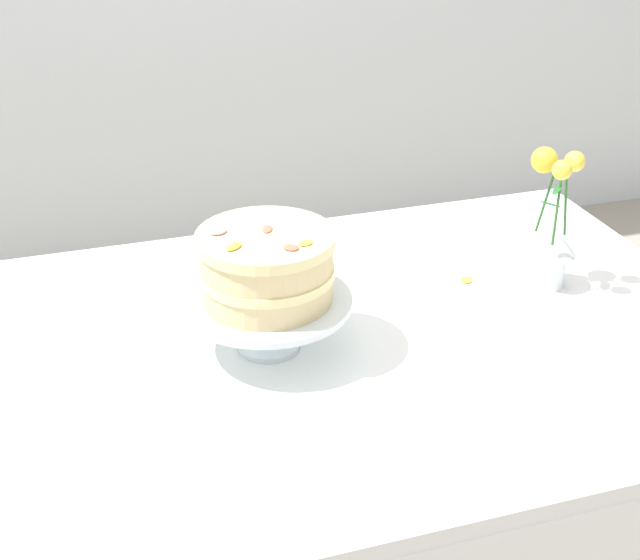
{
  "coord_description": "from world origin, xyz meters",
  "views": [
    {
      "loc": [
        -0.48,
        -1.31,
        1.59
      ],
      "look_at": [
        -0.06,
        0.0,
        0.86
      ],
      "focal_mm": 50.99,
      "sensor_mm": 36.0,
      "label": 1
    }
  ],
  "objects_px": {
    "cake_stand": "(267,306)",
    "flower_vase": "(553,230)",
    "dining_table": "(358,386)",
    "layer_cake": "(266,266)"
  },
  "relations": [
    {
      "from": "cake_stand",
      "to": "flower_vase",
      "type": "bearing_deg",
      "value": 5.88
    },
    {
      "from": "cake_stand",
      "to": "flower_vase",
      "type": "height_order",
      "value": "flower_vase"
    },
    {
      "from": "dining_table",
      "to": "layer_cake",
      "type": "xyz_separation_m",
      "value": [
        -0.16,
        0.03,
        0.25
      ]
    },
    {
      "from": "dining_table",
      "to": "cake_stand",
      "type": "height_order",
      "value": "cake_stand"
    },
    {
      "from": "dining_table",
      "to": "cake_stand",
      "type": "distance_m",
      "value": 0.24
    },
    {
      "from": "dining_table",
      "to": "flower_vase",
      "type": "height_order",
      "value": "flower_vase"
    },
    {
      "from": "layer_cake",
      "to": "dining_table",
      "type": "bearing_deg",
      "value": -11.5
    },
    {
      "from": "layer_cake",
      "to": "flower_vase",
      "type": "distance_m",
      "value": 0.59
    },
    {
      "from": "dining_table",
      "to": "flower_vase",
      "type": "distance_m",
      "value": 0.48
    },
    {
      "from": "dining_table",
      "to": "flower_vase",
      "type": "xyz_separation_m",
      "value": [
        0.43,
        0.09,
        0.21
      ]
    }
  ]
}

